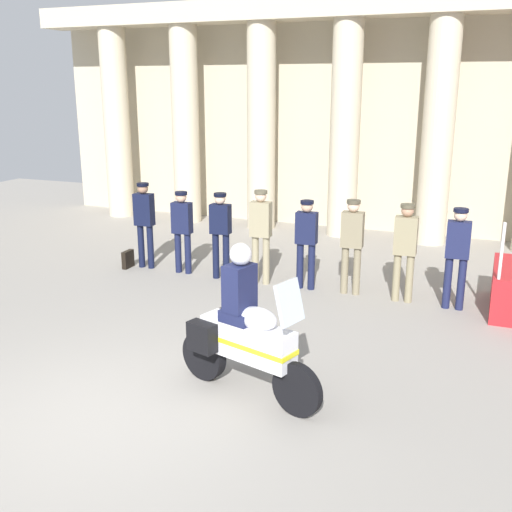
{
  "coord_description": "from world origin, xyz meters",
  "views": [
    {
      "loc": [
        3.91,
        -5.11,
        3.65
      ],
      "look_at": [
        0.65,
        3.09,
        1.15
      ],
      "focal_mm": 42.55,
      "sensor_mm": 36.0,
      "label": 1
    }
  ],
  "objects_px": {
    "officer_in_row_2": "(221,229)",
    "motorcycle_with_rider": "(243,333)",
    "officer_in_row_0": "(144,218)",
    "officer_in_row_6": "(405,245)",
    "officer_in_row_7": "(457,250)",
    "officer_in_row_4": "(306,237)",
    "officer_in_row_1": "(182,226)",
    "briefcase_on_ground": "(128,259)",
    "officer_in_row_3": "(261,229)",
    "officer_in_row_5": "(352,239)"
  },
  "relations": [
    {
      "from": "officer_in_row_3",
      "to": "officer_in_row_5",
      "type": "height_order",
      "value": "officer_in_row_3"
    },
    {
      "from": "officer_in_row_3",
      "to": "officer_in_row_6",
      "type": "bearing_deg",
      "value": 177.05
    },
    {
      "from": "officer_in_row_4",
      "to": "motorcycle_with_rider",
      "type": "distance_m",
      "value": 4.13
    },
    {
      "from": "officer_in_row_1",
      "to": "officer_in_row_4",
      "type": "height_order",
      "value": "officer_in_row_4"
    },
    {
      "from": "officer_in_row_3",
      "to": "officer_in_row_4",
      "type": "height_order",
      "value": "officer_in_row_3"
    },
    {
      "from": "officer_in_row_1",
      "to": "officer_in_row_5",
      "type": "distance_m",
      "value": 3.4
    },
    {
      "from": "officer_in_row_6",
      "to": "officer_in_row_2",
      "type": "bearing_deg",
      "value": -2.61
    },
    {
      "from": "officer_in_row_0",
      "to": "officer_in_row_5",
      "type": "relative_size",
      "value": 1.02
    },
    {
      "from": "officer_in_row_7",
      "to": "motorcycle_with_rider",
      "type": "xyz_separation_m",
      "value": [
        -2.14,
        -4.01,
        -0.22
      ]
    },
    {
      "from": "officer_in_row_2",
      "to": "motorcycle_with_rider",
      "type": "xyz_separation_m",
      "value": [
        2.18,
        -4.06,
        -0.2
      ]
    },
    {
      "from": "officer_in_row_2",
      "to": "officer_in_row_3",
      "type": "height_order",
      "value": "officer_in_row_3"
    },
    {
      "from": "officer_in_row_1",
      "to": "officer_in_row_3",
      "type": "xyz_separation_m",
      "value": [
        1.69,
        -0.05,
        0.09
      ]
    },
    {
      "from": "officer_in_row_0",
      "to": "officer_in_row_4",
      "type": "xyz_separation_m",
      "value": [
        3.45,
        -0.07,
        -0.06
      ]
    },
    {
      "from": "officer_in_row_6",
      "to": "briefcase_on_ground",
      "type": "xyz_separation_m",
      "value": [
        -5.57,
        -0.04,
        -0.84
      ]
    },
    {
      "from": "officer_in_row_3",
      "to": "briefcase_on_ground",
      "type": "height_order",
      "value": "officer_in_row_3"
    },
    {
      "from": "briefcase_on_ground",
      "to": "officer_in_row_4",
      "type": "bearing_deg",
      "value": 1.26
    },
    {
      "from": "officer_in_row_6",
      "to": "motorcycle_with_rider",
      "type": "xyz_separation_m",
      "value": [
        -1.29,
        -4.05,
        -0.22
      ]
    },
    {
      "from": "officer_in_row_5",
      "to": "motorcycle_with_rider",
      "type": "distance_m",
      "value": 4.14
    },
    {
      "from": "officer_in_row_0",
      "to": "officer_in_row_7",
      "type": "distance_m",
      "value": 6.08
    },
    {
      "from": "officer_in_row_0",
      "to": "officer_in_row_5",
      "type": "xyz_separation_m",
      "value": [
        4.29,
        -0.05,
        -0.02
      ]
    },
    {
      "from": "officer_in_row_5",
      "to": "motorcycle_with_rider",
      "type": "relative_size",
      "value": 0.85
    },
    {
      "from": "officer_in_row_4",
      "to": "motorcycle_with_rider",
      "type": "bearing_deg",
      "value": 94.21
    },
    {
      "from": "officer_in_row_2",
      "to": "officer_in_row_7",
      "type": "height_order",
      "value": "officer_in_row_7"
    },
    {
      "from": "officer_in_row_4",
      "to": "motorcycle_with_rider",
      "type": "relative_size",
      "value": 0.81
    },
    {
      "from": "officer_in_row_3",
      "to": "officer_in_row_6",
      "type": "relative_size",
      "value": 1.04
    },
    {
      "from": "officer_in_row_0",
      "to": "motorcycle_with_rider",
      "type": "height_order",
      "value": "motorcycle_with_rider"
    },
    {
      "from": "officer_in_row_2",
      "to": "officer_in_row_4",
      "type": "height_order",
      "value": "officer_in_row_2"
    },
    {
      "from": "officer_in_row_4",
      "to": "officer_in_row_2",
      "type": "bearing_deg",
      "value": -1.38
    },
    {
      "from": "motorcycle_with_rider",
      "to": "briefcase_on_ground",
      "type": "height_order",
      "value": "motorcycle_with_rider"
    },
    {
      "from": "officer_in_row_4",
      "to": "motorcycle_with_rider",
      "type": "height_order",
      "value": "motorcycle_with_rider"
    },
    {
      "from": "officer_in_row_2",
      "to": "officer_in_row_6",
      "type": "bearing_deg",
      "value": 177.39
    },
    {
      "from": "officer_in_row_0",
      "to": "officer_in_row_6",
      "type": "height_order",
      "value": "officer_in_row_0"
    },
    {
      "from": "officer_in_row_0",
      "to": "officer_in_row_1",
      "type": "height_order",
      "value": "officer_in_row_0"
    },
    {
      "from": "officer_in_row_5",
      "to": "officer_in_row_7",
      "type": "distance_m",
      "value": 1.79
    },
    {
      "from": "officer_in_row_1",
      "to": "officer_in_row_6",
      "type": "distance_m",
      "value": 4.34
    },
    {
      "from": "officer_in_row_7",
      "to": "briefcase_on_ground",
      "type": "bearing_deg",
      "value": -2.51
    },
    {
      "from": "officer_in_row_0",
      "to": "motorcycle_with_rider",
      "type": "xyz_separation_m",
      "value": [
        3.93,
        -4.17,
        -0.24
      ]
    },
    {
      "from": "officer_in_row_0",
      "to": "officer_in_row_4",
      "type": "distance_m",
      "value": 3.45
    },
    {
      "from": "officer_in_row_4",
      "to": "briefcase_on_ground",
      "type": "xyz_separation_m",
      "value": [
        -3.8,
        -0.08,
        -0.8
      ]
    },
    {
      "from": "officer_in_row_1",
      "to": "officer_in_row_5",
      "type": "xyz_separation_m",
      "value": [
        3.4,
        -0.01,
        0.04
      ]
    },
    {
      "from": "officer_in_row_3",
      "to": "officer_in_row_7",
      "type": "relative_size",
      "value": 1.04
    },
    {
      "from": "officer_in_row_0",
      "to": "officer_in_row_6",
      "type": "bearing_deg",
      "value": 176.26
    },
    {
      "from": "officer_in_row_4",
      "to": "officer_in_row_6",
      "type": "relative_size",
      "value": 0.96
    },
    {
      "from": "briefcase_on_ground",
      "to": "officer_in_row_6",
      "type": "bearing_deg",
      "value": 0.44
    },
    {
      "from": "motorcycle_with_rider",
      "to": "briefcase_on_ground",
      "type": "xyz_separation_m",
      "value": [
        -4.28,
        4.01,
        -0.61
      ]
    },
    {
      "from": "officer_in_row_6",
      "to": "officer_in_row_7",
      "type": "bearing_deg",
      "value": 174.36
    },
    {
      "from": "officer_in_row_3",
      "to": "officer_in_row_5",
      "type": "relative_size",
      "value": 1.04
    },
    {
      "from": "officer_in_row_0",
      "to": "officer_in_row_3",
      "type": "xyz_separation_m",
      "value": [
        2.57,
        -0.09,
        0.02
      ]
    },
    {
      "from": "motorcycle_with_rider",
      "to": "officer_in_row_5",
      "type": "bearing_deg",
      "value": 102.16
    },
    {
      "from": "officer_in_row_3",
      "to": "motorcycle_with_rider",
      "type": "relative_size",
      "value": 0.88
    }
  ]
}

